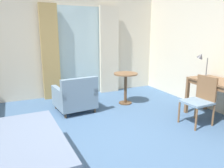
% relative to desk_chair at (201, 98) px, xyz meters
% --- Properties ---
extents(ground, '(6.39, 6.51, 0.10)m').
position_rel_desk_chair_xyz_m(ground, '(-2.05, -0.03, -0.55)').
color(ground, '#426084').
extents(wall_back, '(5.99, 0.12, 2.64)m').
position_rel_desk_chair_xyz_m(wall_back, '(-2.05, 2.96, 0.83)').
color(wall_back, beige).
rests_on(wall_back, ground).
extents(balcony_glass_door, '(1.16, 0.02, 2.33)m').
position_rel_desk_chair_xyz_m(balcony_glass_door, '(-1.41, 2.88, 0.67)').
color(balcony_glass_door, silver).
rests_on(balcony_glass_door, ground).
extents(curtain_panel_left, '(0.43, 0.10, 2.35)m').
position_rel_desk_chair_xyz_m(curtain_panel_left, '(-2.20, 2.78, 0.68)').
color(curtain_panel_left, tan).
rests_on(curtain_panel_left, ground).
extents(curtain_panel_right, '(0.54, 0.10, 2.35)m').
position_rel_desk_chair_xyz_m(curtain_panel_right, '(-0.61, 2.78, 0.68)').
color(curtain_panel_right, beige).
rests_on(curtain_panel_right, ground).
extents(desk_chair, '(0.50, 0.47, 0.89)m').
position_rel_desk_chair_xyz_m(desk_chair, '(0.00, 0.00, 0.00)').
color(desk_chair, gray).
rests_on(desk_chair, ground).
extents(desk_lamp, '(0.20, 0.27, 0.50)m').
position_rel_desk_chair_xyz_m(desk_lamp, '(0.48, 0.50, 0.63)').
color(desk_lamp, '#4C4C51').
rests_on(desk_lamp, writing_desk).
extents(armchair_by_window, '(0.85, 0.85, 0.78)m').
position_rel_desk_chair_xyz_m(armchair_by_window, '(-1.93, 1.60, -0.18)').
color(armchair_by_window, gray).
rests_on(armchair_by_window, ground).
extents(round_cafe_table, '(0.56, 0.56, 0.74)m').
position_rel_desk_chair_xyz_m(round_cafe_table, '(-0.70, 1.62, 0.04)').
color(round_cafe_table, brown).
rests_on(round_cafe_table, ground).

